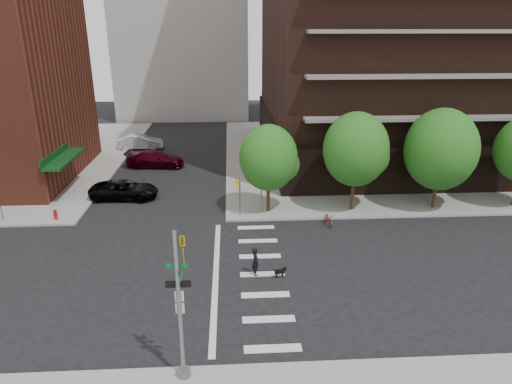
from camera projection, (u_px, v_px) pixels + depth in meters
The scene contains 16 objects.
ground at pixel (206, 276), 24.28m from camera, with size 120.00×120.00×0.00m, color black.
sidewalk_ne at pixel (414, 153), 47.38m from camera, with size 39.00×33.00×0.15m, color gray.
crosswalk at pixel (248, 275), 24.39m from camera, with size 3.85×13.00×0.01m.
tree_a at pixel (269, 158), 31.06m from camera, with size 4.00×4.00×5.90m.
tree_b at pixel (356, 149), 31.22m from camera, with size 4.50×4.50×6.65m.
tree_c at pixel (441, 150), 31.58m from camera, with size 5.00×5.00×6.80m.
traffic_signal at pixel (181, 318), 16.30m from camera, with size 0.90×0.75×6.00m.
pedestrian_signal at pixel (244, 191), 31.18m from camera, with size 2.18×0.67×2.60m.
fire_hydrant at pixel (55, 214), 30.82m from camera, with size 0.24×0.24×0.73m.
parking_meter at pixel (1, 209), 30.49m from camera, with size 0.10×0.08×1.32m.
parked_car_black at pixel (124, 190), 34.86m from camera, with size 5.08×2.34×1.41m, color black.
parked_car_maroon at pixel (155, 159), 42.62m from camera, with size 5.36×2.18×1.55m, color #3B020E.
parked_car_silver at pixel (140, 142), 48.74m from camera, with size 4.73×1.65×1.56m, color silver.
scooter at pixel (328, 219), 30.35m from camera, with size 0.56×1.59×0.84m, color maroon.
dog_walker at pixel (255, 261), 24.13m from camera, with size 0.38×0.59×1.61m, color black.
dog at pixel (280, 271), 24.06m from camera, with size 0.64×0.27×0.54m.
Camera 1 is at (1.41, -21.36, 12.57)m, focal length 32.00 mm.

